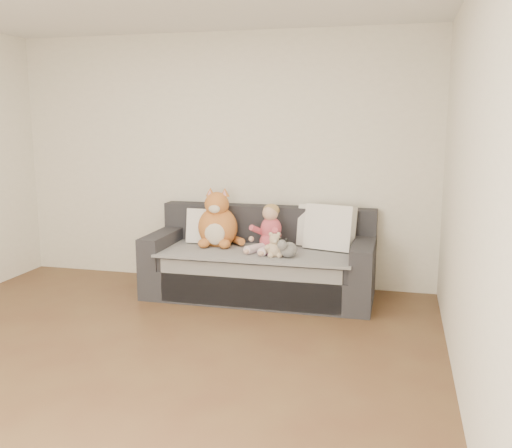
{
  "coord_description": "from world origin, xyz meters",
  "views": [
    {
      "loc": [
        1.83,
        -3.25,
        1.72
      ],
      "look_at": [
        0.54,
        1.87,
        0.75
      ],
      "focal_mm": 40.0,
      "sensor_mm": 36.0,
      "label": 1
    }
  ],
  "objects_px": {
    "sofa": "(261,264)",
    "sippy_cup": "(268,249)",
    "toddler": "(269,231)",
    "plush_cat": "(218,224)",
    "teddy_bear": "(275,247)"
  },
  "relations": [
    {
      "from": "plush_cat",
      "to": "teddy_bear",
      "type": "distance_m",
      "value": 0.74
    },
    {
      "from": "toddler",
      "to": "sippy_cup",
      "type": "height_order",
      "value": "toddler"
    },
    {
      "from": "toddler",
      "to": "plush_cat",
      "type": "height_order",
      "value": "plush_cat"
    },
    {
      "from": "toddler",
      "to": "teddy_bear",
      "type": "distance_m",
      "value": 0.3
    },
    {
      "from": "sofa",
      "to": "toddler",
      "type": "relative_size",
      "value": 4.74
    },
    {
      "from": "sofa",
      "to": "sippy_cup",
      "type": "distance_m",
      "value": 0.36
    },
    {
      "from": "sofa",
      "to": "sippy_cup",
      "type": "bearing_deg",
      "value": -62.79
    },
    {
      "from": "sofa",
      "to": "sippy_cup",
      "type": "relative_size",
      "value": 21.9
    },
    {
      "from": "sofa",
      "to": "plush_cat",
      "type": "relative_size",
      "value": 3.61
    },
    {
      "from": "toddler",
      "to": "sippy_cup",
      "type": "distance_m",
      "value": 0.25
    },
    {
      "from": "sippy_cup",
      "to": "toddler",
      "type": "bearing_deg",
      "value": 100.08
    },
    {
      "from": "sippy_cup",
      "to": "plush_cat",
      "type": "bearing_deg",
      "value": 154.68
    },
    {
      "from": "toddler",
      "to": "plush_cat",
      "type": "distance_m",
      "value": 0.55
    },
    {
      "from": "teddy_bear",
      "to": "sippy_cup",
      "type": "height_order",
      "value": "teddy_bear"
    },
    {
      "from": "sofa",
      "to": "teddy_bear",
      "type": "distance_m",
      "value": 0.45
    }
  ]
}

